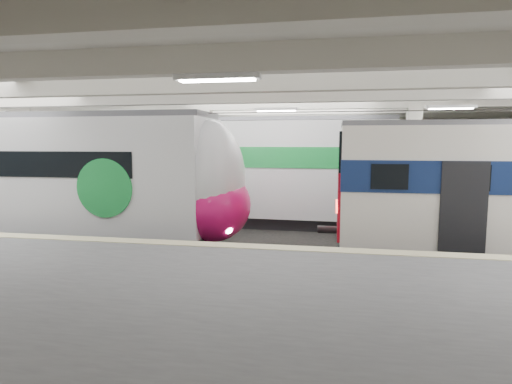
# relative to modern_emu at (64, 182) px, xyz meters

# --- Properties ---
(station_hall) EXTENTS (36.00, 24.00, 5.75)m
(station_hall) POSITION_rel_modern_emu_xyz_m (7.39, -1.74, 0.91)
(station_hall) COLOR black
(station_hall) RESTS_ON ground
(modern_emu) EXTENTS (14.87, 3.07, 4.75)m
(modern_emu) POSITION_rel_modern_emu_xyz_m (0.00, 0.00, 0.00)
(modern_emu) COLOR silver
(modern_emu) RESTS_ON ground
(far_train) EXTENTS (15.38, 3.52, 4.83)m
(far_train) POSITION_rel_modern_emu_xyz_m (4.41, 5.50, 0.16)
(far_train) COLOR silver
(far_train) RESTS_ON ground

